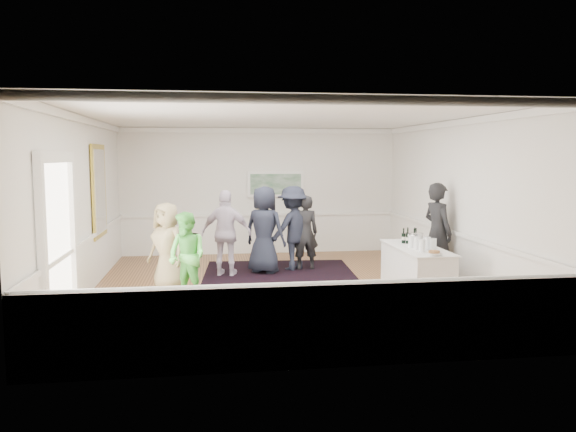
{
  "coord_description": "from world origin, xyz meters",
  "views": [
    {
      "loc": [
        -1.27,
        -10.27,
        2.5
      ],
      "look_at": [
        0.19,
        0.2,
        1.36
      ],
      "focal_mm": 35.0,
      "sensor_mm": 36.0,
      "label": 1
    }
  ],
  "objects": [
    {
      "name": "wall_right",
      "position": [
        3.5,
        0.0,
        1.6
      ],
      "size": [
        0.02,
        8.0,
        3.2
      ],
      "primitive_type": "cube",
      "color": "white",
      "rests_on": "floor"
    },
    {
      "name": "ice_bucket",
      "position": [
        2.52,
        -0.38,
        0.94
      ],
      "size": [
        0.26,
        0.26,
        0.24
      ],
      "primitive_type": "cylinder",
      "color": "silver",
      "rests_on": "serving_table"
    },
    {
      "name": "serving_table",
      "position": [
        2.49,
        -0.51,
        0.42
      ],
      "size": [
        0.78,
        2.05,
        0.83
      ],
      "color": "silver",
      "rests_on": "floor"
    },
    {
      "name": "floor",
      "position": [
        0.0,
        0.0,
        0.0
      ],
      "size": [
        8.0,
        8.0,
        0.0
      ],
      "primitive_type": "plane",
      "color": "#905C2F",
      "rests_on": "ground"
    },
    {
      "name": "wainscoting",
      "position": [
        0.0,
        0.0,
        0.5
      ],
      "size": [
        7.0,
        8.0,
        1.0
      ],
      "primitive_type": null,
      "color": "white",
      "rests_on": "floor"
    },
    {
      "name": "area_rug",
      "position": [
        0.12,
        0.73,
        0.01
      ],
      "size": [
        3.44,
        4.35,
        0.02
      ],
      "primitive_type": "cube",
      "rotation": [
        0.0,
        0.0,
        -0.07
      ],
      "color": "black",
      "rests_on": "floor"
    },
    {
      "name": "doorway",
      "position": [
        -3.45,
        -1.9,
        1.42
      ],
      "size": [
        0.1,
        1.78,
        2.56
      ],
      "color": "white",
      "rests_on": "wall_left"
    },
    {
      "name": "guest_green",
      "position": [
        -1.68,
        -0.54,
        0.77
      ],
      "size": [
        0.94,
        0.93,
        1.53
      ],
      "primitive_type": "imported",
      "rotation": [
        0.0,
        0.0,
        -0.74
      ],
      "color": "#5DD756",
      "rests_on": "floor"
    },
    {
      "name": "wall_back",
      "position": [
        0.0,
        4.0,
        1.6
      ],
      "size": [
        7.0,
        0.02,
        3.2
      ],
      "primitive_type": "cube",
      "color": "white",
      "rests_on": "floor"
    },
    {
      "name": "wine_bottles",
      "position": [
        2.53,
        -0.06,
        0.98
      ],
      "size": [
        0.31,
        0.26,
        0.31
      ],
      "color": "black",
      "rests_on": "serving_table"
    },
    {
      "name": "bartender",
      "position": [
        3.2,
        0.24,
        0.99
      ],
      "size": [
        0.67,
        0.83,
        1.97
      ],
      "primitive_type": "imported",
      "rotation": [
        0.0,
        0.0,
        1.88
      ],
      "color": "black",
      "rests_on": "floor"
    },
    {
      "name": "guest_lilac",
      "position": [
        -0.94,
        1.33,
        0.9
      ],
      "size": [
        1.13,
        0.7,
        1.8
      ],
      "primitive_type": "imported",
      "rotation": [
        0.0,
        0.0,
        2.88
      ],
      "color": "silver",
      "rests_on": "floor"
    },
    {
      "name": "landscape_painting",
      "position": [
        0.4,
        3.95,
        1.78
      ],
      "size": [
        1.44,
        0.06,
        0.66
      ],
      "color": "white",
      "rests_on": "wall_back"
    },
    {
      "name": "wall_left",
      "position": [
        -3.5,
        0.0,
        1.6
      ],
      "size": [
        0.02,
        8.0,
        3.2
      ],
      "primitive_type": "cube",
      "color": "white",
      "rests_on": "floor"
    },
    {
      "name": "juice_pitchers",
      "position": [
        2.47,
        -0.81,
        0.95
      ],
      "size": [
        0.35,
        0.62,
        0.24
      ],
      "color": "#63B540",
      "rests_on": "serving_table"
    },
    {
      "name": "guest_navy",
      "position": [
        -0.13,
        1.5,
        0.93
      ],
      "size": [
        1.09,
        0.99,
        1.86
      ],
      "primitive_type": "imported",
      "rotation": [
        0.0,
        0.0,
        2.57
      ],
      "color": "black",
      "rests_on": "floor"
    },
    {
      "name": "guest_tan",
      "position": [
        -2.07,
        0.12,
        0.83
      ],
      "size": [
        0.95,
        0.93,
        1.65
      ],
      "primitive_type": "imported",
      "rotation": [
        0.0,
        0.0,
        -0.72
      ],
      "color": "tan",
      "rests_on": "floor"
    },
    {
      "name": "ceiling",
      "position": [
        0.0,
        0.0,
        3.2
      ],
      "size": [
        7.0,
        8.0,
        0.02
      ],
      "primitive_type": "cube",
      "color": "white",
      "rests_on": "wall_back"
    },
    {
      "name": "mirror",
      "position": [
        -3.45,
        1.3,
        1.8
      ],
      "size": [
        0.05,
        1.25,
        1.85
      ],
      "color": "gold",
      "rests_on": "wall_left"
    },
    {
      "name": "nut_bowl",
      "position": [
        2.46,
        -1.37,
        0.87
      ],
      "size": [
        0.26,
        0.26,
        0.08
      ],
      "color": "white",
      "rests_on": "serving_table"
    },
    {
      "name": "guest_dark_b",
      "position": [
        0.78,
        1.72,
        0.82
      ],
      "size": [
        0.62,
        0.43,
        1.64
      ],
      "primitive_type": "imported",
      "rotation": [
        0.0,
        0.0,
        3.21
      ],
      "color": "black",
      "rests_on": "floor"
    },
    {
      "name": "guest_dark_a",
      "position": [
        0.53,
        1.75,
        0.92
      ],
      "size": [
        1.37,
        1.21,
        1.84
      ],
      "primitive_type": "imported",
      "rotation": [
        0.0,
        0.0,
        3.7
      ],
      "color": "black",
      "rests_on": "floor"
    },
    {
      "name": "wall_front",
      "position": [
        0.0,
        -4.0,
        1.6
      ],
      "size": [
        7.0,
        0.02,
        3.2
      ],
      "primitive_type": "cube",
      "color": "white",
      "rests_on": "floor"
    }
  ]
}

